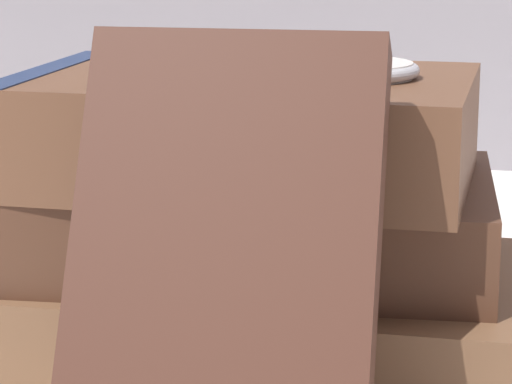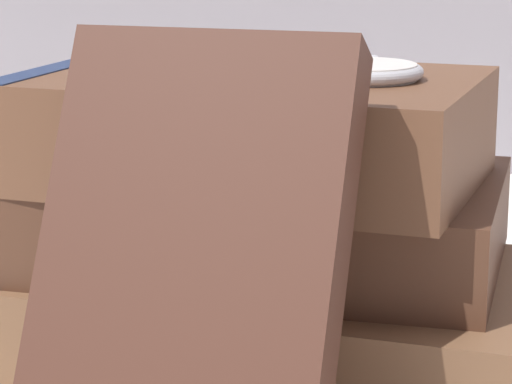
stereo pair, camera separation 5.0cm
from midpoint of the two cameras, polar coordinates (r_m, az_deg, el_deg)
name	(u,v)px [view 1 (the left image)]	position (r m, az deg, el deg)	size (l,w,h in m)	color
ground_plane	(276,366)	(0.48, -2.06, -8.26)	(3.00, 3.00, 0.00)	white
book_flat_bottom	(262,312)	(0.49, -2.65, -5.73)	(0.21, 0.14, 0.04)	brown
book_flat_middle	(233,218)	(0.49, -4.06, -1.26)	(0.20, 0.13, 0.04)	#4C2D1E
book_flat_top	(232,128)	(0.47, -4.23, 2.98)	(0.18, 0.13, 0.04)	brown
book_leaning_front	(211,287)	(0.37, -6.04, -4.53)	(0.09, 0.09, 0.14)	#422319
pocket_watch	(358,70)	(0.45, 1.67, 5.75)	(0.05, 0.05, 0.01)	silver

